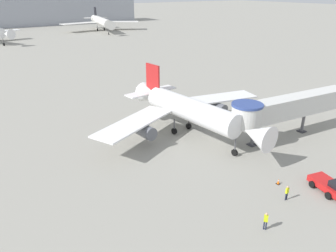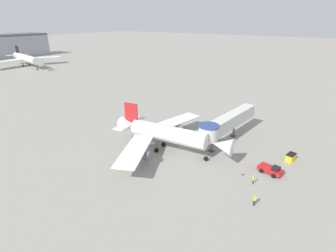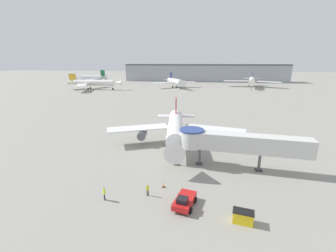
{
  "view_description": "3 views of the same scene",
  "coord_description": "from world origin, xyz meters",
  "px_view_note": "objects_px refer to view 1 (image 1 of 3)",
  "views": [
    {
      "loc": [
        -27.47,
        -30.88,
        19.96
      ],
      "look_at": [
        -6.77,
        0.78,
        3.92
      ],
      "focal_mm": 35.0,
      "sensor_mm": 36.0,
      "label": 1
    },
    {
      "loc": [
        -39.91,
        -23.6,
        25.24
      ],
      "look_at": [
        1.09,
        5.21,
        4.61
      ],
      "focal_mm": 28.0,
      "sensor_mm": 36.0,
      "label": 2
    },
    {
      "loc": [
        4.7,
        -39.62,
        17.11
      ],
      "look_at": [
        -1.98,
        0.95,
        5.38
      ],
      "focal_mm": 24.0,
      "sensor_mm": 36.0,
      "label": 3
    }
  ],
  "objects_px": {
    "jet_bridge": "(285,108)",
    "main_airplane": "(188,110)",
    "traffic_cone_starboard_wing": "(243,115)",
    "traffic_cone_near_nose": "(278,182)",
    "background_jet_black_tail": "(101,22)",
    "ground_crew_marshaller": "(266,220)",
    "ground_crew_wing_walker": "(287,192)",
    "pushback_tug_red": "(329,185)"
  },
  "relations": [
    {
      "from": "main_airplane",
      "to": "pushback_tug_red",
      "type": "height_order",
      "value": "main_airplane"
    },
    {
      "from": "main_airplane",
      "to": "ground_crew_marshaller",
      "type": "height_order",
      "value": "main_airplane"
    },
    {
      "from": "main_airplane",
      "to": "traffic_cone_starboard_wing",
      "type": "height_order",
      "value": "main_airplane"
    },
    {
      "from": "traffic_cone_starboard_wing",
      "to": "ground_crew_marshaller",
      "type": "height_order",
      "value": "ground_crew_marshaller"
    },
    {
      "from": "traffic_cone_starboard_wing",
      "to": "ground_crew_wing_walker",
      "type": "relative_size",
      "value": 0.41
    },
    {
      "from": "traffic_cone_near_nose",
      "to": "ground_crew_marshaller",
      "type": "xyz_separation_m",
      "value": [
        -6.93,
        -4.22,
        0.72
      ]
    },
    {
      "from": "jet_bridge",
      "to": "traffic_cone_starboard_wing",
      "type": "relative_size",
      "value": 30.42
    },
    {
      "from": "pushback_tug_red",
      "to": "traffic_cone_near_nose",
      "type": "xyz_separation_m",
      "value": [
        -3.32,
        3.85,
        -0.43
      ]
    },
    {
      "from": "traffic_cone_near_nose",
      "to": "ground_crew_marshaller",
      "type": "relative_size",
      "value": 0.37
    },
    {
      "from": "jet_bridge",
      "to": "ground_crew_marshaller",
      "type": "height_order",
      "value": "jet_bridge"
    },
    {
      "from": "traffic_cone_starboard_wing",
      "to": "ground_crew_marshaller",
      "type": "relative_size",
      "value": 0.38
    },
    {
      "from": "main_airplane",
      "to": "ground_crew_wing_walker",
      "type": "relative_size",
      "value": 17.92
    },
    {
      "from": "traffic_cone_starboard_wing",
      "to": "background_jet_black_tail",
      "type": "relative_size",
      "value": 0.02
    },
    {
      "from": "pushback_tug_red",
      "to": "traffic_cone_near_nose",
      "type": "height_order",
      "value": "pushback_tug_red"
    },
    {
      "from": "traffic_cone_starboard_wing",
      "to": "ground_crew_wing_walker",
      "type": "bearing_deg",
      "value": -124.6
    },
    {
      "from": "main_airplane",
      "to": "ground_crew_wing_walker",
      "type": "xyz_separation_m",
      "value": [
        -1.25,
        -18.55,
        -2.87
      ]
    },
    {
      "from": "background_jet_black_tail",
      "to": "traffic_cone_starboard_wing",
      "type": "bearing_deg",
      "value": -91.26
    },
    {
      "from": "pushback_tug_red",
      "to": "traffic_cone_near_nose",
      "type": "bearing_deg",
      "value": 142.73
    },
    {
      "from": "traffic_cone_starboard_wing",
      "to": "ground_crew_wing_walker",
      "type": "height_order",
      "value": "ground_crew_wing_walker"
    },
    {
      "from": "main_airplane",
      "to": "background_jet_black_tail",
      "type": "distance_m",
      "value": 127.74
    },
    {
      "from": "pushback_tug_red",
      "to": "traffic_cone_starboard_wing",
      "type": "height_order",
      "value": "pushback_tug_red"
    },
    {
      "from": "jet_bridge",
      "to": "traffic_cone_near_nose",
      "type": "height_order",
      "value": "jet_bridge"
    },
    {
      "from": "jet_bridge",
      "to": "ground_crew_marshaller",
      "type": "bearing_deg",
      "value": -139.42
    },
    {
      "from": "traffic_cone_starboard_wing",
      "to": "traffic_cone_near_nose",
      "type": "bearing_deg",
      "value": -124.48
    },
    {
      "from": "traffic_cone_starboard_wing",
      "to": "background_jet_black_tail",
      "type": "height_order",
      "value": "background_jet_black_tail"
    },
    {
      "from": "pushback_tug_red",
      "to": "ground_crew_marshaller",
      "type": "distance_m",
      "value": 10.26
    },
    {
      "from": "jet_bridge",
      "to": "ground_crew_wing_walker",
      "type": "relative_size",
      "value": 12.53
    },
    {
      "from": "traffic_cone_starboard_wing",
      "to": "traffic_cone_near_nose",
      "type": "distance_m",
      "value": 20.21
    },
    {
      "from": "pushback_tug_red",
      "to": "jet_bridge",
      "type": "bearing_deg",
      "value": 71.83
    },
    {
      "from": "ground_crew_wing_walker",
      "to": "jet_bridge",
      "type": "bearing_deg",
      "value": 45.25
    },
    {
      "from": "jet_bridge",
      "to": "main_airplane",
      "type": "bearing_deg",
      "value": 147.35
    },
    {
      "from": "main_airplane",
      "to": "traffic_cone_near_nose",
      "type": "bearing_deg",
      "value": -95.33
    },
    {
      "from": "traffic_cone_near_nose",
      "to": "traffic_cone_starboard_wing",
      "type": "bearing_deg",
      "value": 55.52
    },
    {
      "from": "ground_crew_wing_walker",
      "to": "background_jet_black_tail",
      "type": "bearing_deg",
      "value": 78.75
    },
    {
      "from": "main_airplane",
      "to": "traffic_cone_starboard_wing",
      "type": "relative_size",
      "value": 43.48
    },
    {
      "from": "main_airplane",
      "to": "traffic_cone_starboard_wing",
      "type": "distance_m",
      "value": 12.39
    },
    {
      "from": "main_airplane",
      "to": "traffic_cone_near_nose",
      "type": "distance_m",
      "value": 16.57
    },
    {
      "from": "background_jet_black_tail",
      "to": "ground_crew_wing_walker",
      "type": "bearing_deg",
      "value": -94.76
    },
    {
      "from": "ground_crew_marshaller",
      "to": "background_jet_black_tail",
      "type": "distance_m",
      "value": 149.19
    },
    {
      "from": "ground_crew_marshaller",
      "to": "main_airplane",
      "type": "bearing_deg",
      "value": 120.37
    },
    {
      "from": "main_airplane",
      "to": "background_jet_black_tail",
      "type": "relative_size",
      "value": 0.77
    },
    {
      "from": "main_airplane",
      "to": "ground_crew_marshaller",
      "type": "bearing_deg",
      "value": -114.52
    }
  ]
}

